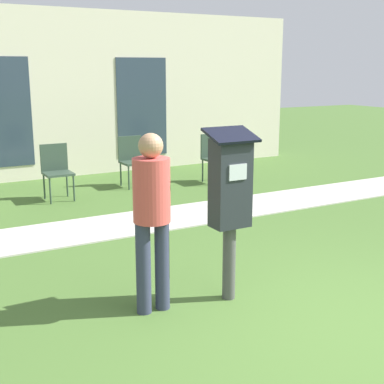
{
  "coord_description": "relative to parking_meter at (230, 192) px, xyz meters",
  "views": [
    {
      "loc": [
        -3.1,
        -2.83,
        2.11
      ],
      "look_at": [
        -0.91,
        1.12,
        1.05
      ],
      "focal_mm": 50.0,
      "sensor_mm": 36.0,
      "label": 1
    }
  ],
  "objects": [
    {
      "name": "sidewalk",
      "position": [
        0.55,
        2.69,
        -1.01
      ],
      "size": [
        12.0,
        1.1,
        0.02
      ],
      "color": "beige",
      "rests_on": "ground"
    },
    {
      "name": "person_standing",
      "position": [
        -0.72,
        0.11,
        -0.09
      ],
      "size": [
        0.32,
        0.32,
        1.58
      ],
      "rotation": [
        0.0,
        0.0,
        -0.14
      ],
      "color": "#333851",
      "rests_on": "ground"
    },
    {
      "name": "outdoor_chair_right",
      "position": [
        2.59,
        4.52,
        -0.49
      ],
      "size": [
        0.44,
        0.44,
        0.9
      ],
      "rotation": [
        0.0,
        0.0,
        -0.08
      ],
      "color": "#334738",
      "rests_on": "ground"
    },
    {
      "name": "outdoor_chair_left",
      "position": [
        -0.35,
        4.61,
        -0.49
      ],
      "size": [
        0.44,
        0.44,
        0.9
      ],
      "rotation": [
        0.0,
        0.0,
        0.26
      ],
      "color": "#334738",
      "rests_on": "ground"
    },
    {
      "name": "ground_plane",
      "position": [
        0.55,
        -1.07,
        -1.02
      ],
      "size": [
        40.0,
        40.0,
        0.0
      ],
      "primitive_type": "plane",
      "color": "#476B2D"
    },
    {
      "name": "outdoor_chair_middle",
      "position": [
        1.12,
        4.96,
        -0.49
      ],
      "size": [
        0.44,
        0.44,
        0.9
      ],
      "rotation": [
        0.0,
        0.0,
        0.18
      ],
      "color": "#334738",
      "rests_on": "ground"
    },
    {
      "name": "building_facade",
      "position": [
        0.55,
        6.46,
        0.58
      ],
      "size": [
        10.0,
        0.26,
        3.2
      ],
      "color": "beige",
      "rests_on": "ground"
    },
    {
      "name": "parking_meter",
      "position": [
        0.0,
        0.0,
        0.0
      ],
      "size": [
        0.44,
        0.31,
        1.59
      ],
      "color": "#4C4C4C",
      "rests_on": "ground"
    }
  ]
}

